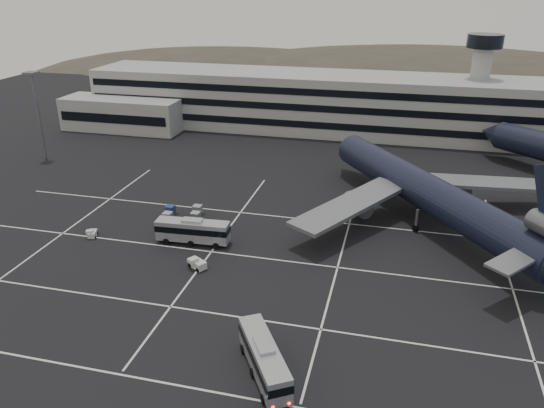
# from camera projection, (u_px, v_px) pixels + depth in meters

# --- Properties ---
(ground) EXTENTS (260.00, 260.00, 0.00)m
(ground) POSITION_uv_depth(u_px,v_px,m) (244.00, 271.00, 70.37)
(ground) COLOR black
(ground) RESTS_ON ground
(lane_markings) EXTENTS (90.00, 55.62, 0.01)m
(lane_markings) POSITION_uv_depth(u_px,v_px,m) (252.00, 269.00, 70.80)
(lane_markings) COLOR silver
(lane_markings) RESTS_ON ground
(terminal) EXTENTS (125.00, 26.00, 24.00)m
(terminal) POSITION_uv_depth(u_px,v_px,m) (315.00, 103.00, 131.61)
(terminal) COLOR gray
(terminal) RESTS_ON ground
(hills) EXTENTS (352.00, 180.00, 44.00)m
(hills) POSITION_uv_depth(u_px,v_px,m) (403.00, 100.00, 222.47)
(hills) COLOR #38332B
(hills) RESTS_ON ground
(lightpole_left) EXTENTS (2.40, 2.40, 18.28)m
(lightpole_left) POSITION_uv_depth(u_px,v_px,m) (36.00, 104.00, 109.12)
(lightpole_left) COLOR slate
(lightpole_left) RESTS_ON ground
(trijet_main) EXTENTS (39.91, 49.84, 18.08)m
(trijet_main) POSITION_uv_depth(u_px,v_px,m) (430.00, 194.00, 81.45)
(trijet_main) COLOR black
(trijet_main) RESTS_ON ground
(bus_near) EXTENTS (7.64, 10.31, 3.74)m
(bus_near) POSITION_uv_depth(u_px,v_px,m) (264.00, 357.00, 51.41)
(bus_near) COLOR gray
(bus_near) RESTS_ON ground
(bus_far) EXTENTS (10.91, 3.26, 3.81)m
(bus_far) POSITION_uv_depth(u_px,v_px,m) (193.00, 230.00, 76.98)
(bus_far) COLOR gray
(bus_far) RESTS_ON ground
(tug_a) EXTENTS (1.73, 2.20, 1.25)m
(tug_a) POSITION_uv_depth(u_px,v_px,m) (92.00, 234.00, 79.34)
(tug_a) COLOR beige
(tug_a) RESTS_ON ground
(tug_b) EXTENTS (2.88, 2.59, 1.59)m
(tug_b) POSITION_uv_depth(u_px,v_px,m) (198.00, 264.00, 70.75)
(tug_b) COLOR beige
(tug_b) RESTS_ON ground
(uld_cluster) EXTENTS (8.54, 11.20, 1.64)m
(uld_cluster) POSITION_uv_depth(u_px,v_px,m) (181.00, 221.00, 82.88)
(uld_cluster) COLOR #2D2D30
(uld_cluster) RESTS_ON ground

